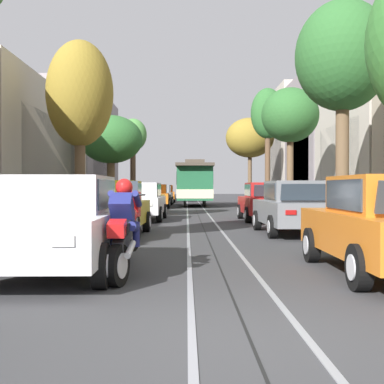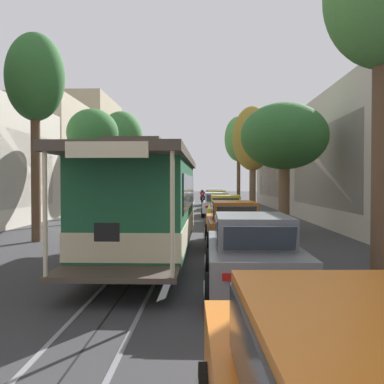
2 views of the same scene
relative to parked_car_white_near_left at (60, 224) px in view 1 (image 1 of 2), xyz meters
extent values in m
plane|color=#38383A|center=(2.65, 16.39, -0.80)|extent=(160.00, 160.00, 0.00)
cube|color=gray|center=(2.12, 19.43, -0.79)|extent=(0.08, 58.40, 0.01)
cube|color=gray|center=(3.18, 19.43, -0.79)|extent=(0.08, 58.40, 0.01)
cube|color=black|center=(2.65, 19.43, -0.80)|extent=(0.03, 58.40, 0.01)
cube|color=beige|center=(-7.26, 19.43, 2.60)|extent=(4.59, 16.50, 6.80)
cube|color=#2D3842|center=(-4.99, 19.43, 2.26)|extent=(0.04, 11.76, 4.08)
cube|color=gray|center=(-6.99, 36.23, 3.93)|extent=(4.05, 16.50, 9.46)
cube|color=#2D3842|center=(-4.99, 36.23, 3.46)|extent=(0.04, 11.76, 5.68)
cube|color=beige|center=(12.42, 19.43, 2.43)|extent=(4.32, 9.78, 6.46)
cube|color=#2D3842|center=(10.28, 19.43, 2.11)|extent=(0.04, 7.06, 3.88)
cube|color=gray|center=(12.78, 29.51, 4.03)|extent=(5.03, 9.78, 9.67)
cube|color=#2D3842|center=(10.28, 29.51, 3.55)|extent=(0.04, 7.06, 5.80)
cube|color=beige|center=(12.47, 39.59, 4.43)|extent=(4.42, 9.78, 10.45)
cube|color=#2D3842|center=(10.28, 39.59, 3.90)|extent=(0.04, 7.06, 6.27)
cube|color=silver|center=(0.00, -0.04, -0.15)|extent=(1.83, 4.31, 0.66)
cube|color=silver|center=(0.00, 0.11, 0.48)|extent=(1.49, 2.07, 0.60)
cube|color=#2D3842|center=(0.01, -0.73, 0.46)|extent=(1.33, 0.23, 0.47)
cube|color=#2D3842|center=(-0.01, 1.29, 0.46)|extent=(1.30, 0.21, 0.45)
cube|color=#2D3842|center=(0.75, 0.12, 0.48)|extent=(0.04, 1.81, 0.47)
cube|color=#2D3842|center=(-0.75, 0.10, 0.48)|extent=(0.04, 1.81, 0.47)
cube|color=white|center=(0.57, -2.20, -0.05)|extent=(0.28, 0.04, 0.14)
cube|color=#B21414|center=(0.54, 2.12, -0.05)|extent=(0.28, 0.04, 0.12)
cube|color=#B21414|center=(-0.57, 2.12, -0.05)|extent=(0.28, 0.04, 0.12)
cylinder|color=black|center=(0.89, -1.37, -0.48)|extent=(0.20, 0.64, 0.64)
cylinder|color=silver|center=(1.00, -1.37, -0.48)|extent=(0.02, 0.35, 0.35)
cylinder|color=black|center=(0.87, 1.30, -0.48)|extent=(0.20, 0.64, 0.64)
cylinder|color=silver|center=(0.98, 1.30, -0.48)|extent=(0.02, 0.35, 0.35)
cylinder|color=black|center=(-0.89, 1.29, -0.48)|extent=(0.20, 0.64, 0.64)
cylinder|color=silver|center=(-1.00, 1.29, -0.48)|extent=(0.02, 0.35, 0.35)
cube|color=gold|center=(-0.10, 6.30, -0.15)|extent=(1.95, 4.36, 0.66)
cube|color=gold|center=(-0.10, 6.45, 0.48)|extent=(1.55, 2.11, 0.60)
cube|color=#2D3842|center=(-0.13, 5.61, 0.46)|extent=(1.34, 0.27, 0.47)
cube|color=#2D3842|center=(-0.06, 7.63, 0.46)|extent=(1.30, 0.24, 0.45)
cube|color=#2D3842|center=(0.65, 6.42, 0.48)|extent=(0.09, 1.81, 0.47)
cube|color=#2D3842|center=(-0.85, 6.48, 0.48)|extent=(0.09, 1.81, 0.47)
cube|color=white|center=(0.38, 4.12, -0.05)|extent=(0.28, 0.05, 0.14)
cube|color=#B21414|center=(0.53, 8.44, -0.05)|extent=(0.28, 0.05, 0.12)
cube|color=white|center=(-0.74, 4.16, -0.05)|extent=(0.28, 0.05, 0.14)
cube|color=#B21414|center=(-0.59, 8.48, -0.05)|extent=(0.28, 0.05, 0.12)
cylinder|color=black|center=(0.73, 4.94, -0.48)|extent=(0.22, 0.65, 0.64)
cylinder|color=silver|center=(0.84, 4.93, -0.48)|extent=(0.03, 0.35, 0.35)
cylinder|color=black|center=(-1.03, 5.00, -0.48)|extent=(0.22, 0.65, 0.64)
cylinder|color=silver|center=(-1.14, 5.00, -0.48)|extent=(0.03, 0.35, 0.35)
cylinder|color=black|center=(0.82, 7.60, -0.48)|extent=(0.22, 0.65, 0.64)
cylinder|color=silver|center=(0.93, 7.60, -0.48)|extent=(0.03, 0.35, 0.35)
cylinder|color=black|center=(-0.94, 7.66, -0.48)|extent=(0.22, 0.65, 0.64)
cylinder|color=silver|center=(-1.05, 7.67, -0.48)|extent=(0.03, 0.35, 0.35)
cube|color=silver|center=(0.14, 13.21, -0.15)|extent=(1.91, 4.35, 0.66)
cube|color=silver|center=(0.15, 13.36, 0.48)|extent=(1.53, 2.10, 0.60)
cube|color=#2D3842|center=(0.13, 12.52, 0.46)|extent=(1.34, 0.26, 0.47)
cube|color=#2D3842|center=(0.18, 14.54, 0.46)|extent=(1.30, 0.23, 0.45)
cube|color=#2D3842|center=(0.90, 13.34, 0.48)|extent=(0.08, 1.81, 0.47)
cube|color=#2D3842|center=(-0.60, 13.38, 0.48)|extent=(0.08, 1.81, 0.47)
cube|color=white|center=(0.65, 11.04, -0.05)|extent=(0.28, 0.05, 0.14)
cube|color=#B21414|center=(0.76, 15.35, -0.05)|extent=(0.28, 0.05, 0.12)
cube|color=white|center=(-0.47, 11.06, -0.05)|extent=(0.28, 0.05, 0.14)
cube|color=#B21414|center=(-0.36, 15.38, -0.05)|extent=(0.28, 0.05, 0.12)
cylinder|color=black|center=(0.99, 11.85, -0.48)|extent=(0.22, 0.65, 0.64)
cylinder|color=silver|center=(1.10, 11.85, -0.48)|extent=(0.03, 0.35, 0.35)
cylinder|color=black|center=(-0.77, 11.90, -0.48)|extent=(0.22, 0.65, 0.64)
cylinder|color=silver|center=(-0.88, 11.90, -0.48)|extent=(0.03, 0.35, 0.35)
cylinder|color=black|center=(1.06, 14.52, -0.48)|extent=(0.22, 0.65, 0.64)
cylinder|color=silver|center=(1.17, 14.52, -0.48)|extent=(0.03, 0.35, 0.35)
cylinder|color=black|center=(-0.70, 14.56, -0.48)|extent=(0.22, 0.65, 0.64)
cylinder|color=silver|center=(-0.81, 14.57, -0.48)|extent=(0.03, 0.35, 0.35)
cube|color=gold|center=(-0.14, 18.94, -0.15)|extent=(1.95, 4.36, 0.66)
cube|color=gold|center=(-0.13, 19.09, 0.48)|extent=(1.55, 2.11, 0.60)
cube|color=#2D3842|center=(-0.16, 18.26, 0.46)|extent=(1.34, 0.27, 0.47)
cube|color=#2D3842|center=(-0.09, 20.28, 0.46)|extent=(1.30, 0.24, 0.45)
cube|color=#2D3842|center=(0.61, 19.07, 0.48)|extent=(0.09, 1.81, 0.47)
cube|color=#2D3842|center=(-0.88, 19.12, 0.48)|extent=(0.09, 1.81, 0.47)
cube|color=white|center=(0.34, 16.77, -0.05)|extent=(0.28, 0.05, 0.14)
cube|color=#B21414|center=(0.50, 21.08, -0.05)|extent=(0.28, 0.05, 0.12)
cube|color=white|center=(-0.77, 16.81, -0.05)|extent=(0.28, 0.05, 0.14)
cube|color=#B21414|center=(-0.62, 21.12, -0.05)|extent=(0.28, 0.05, 0.12)
cylinder|color=black|center=(0.69, 17.58, -0.48)|extent=(0.22, 0.65, 0.64)
cylinder|color=silver|center=(0.80, 17.58, -0.48)|extent=(0.03, 0.35, 0.35)
cylinder|color=black|center=(-1.06, 17.64, -0.48)|extent=(0.22, 0.65, 0.64)
cylinder|color=silver|center=(-1.17, 17.65, -0.48)|extent=(0.03, 0.35, 0.35)
cylinder|color=black|center=(0.79, 20.25, -0.48)|extent=(0.22, 0.65, 0.64)
cylinder|color=silver|center=(0.90, 20.24, -0.48)|extent=(0.03, 0.35, 0.35)
cylinder|color=black|center=(-0.97, 20.31, -0.48)|extent=(0.22, 0.65, 0.64)
cylinder|color=silver|center=(-1.08, 20.31, -0.48)|extent=(0.03, 0.35, 0.35)
cube|color=orange|center=(-0.04, 26.06, -0.15)|extent=(1.88, 4.33, 0.66)
cube|color=orange|center=(-0.04, 26.21, 0.48)|extent=(1.52, 2.09, 0.60)
cube|color=#2D3842|center=(-0.03, 25.37, 0.46)|extent=(1.34, 0.25, 0.47)
cube|color=#2D3842|center=(-0.07, 27.39, 0.46)|extent=(1.30, 0.22, 0.45)
cube|color=#2D3842|center=(0.71, 26.23, 0.48)|extent=(0.07, 1.81, 0.47)
cube|color=#2D3842|center=(-0.79, 26.20, 0.48)|extent=(0.07, 1.81, 0.47)
cube|color=white|center=(0.56, 23.91, -0.05)|extent=(0.28, 0.05, 0.14)
cube|color=#B21414|center=(0.48, 28.23, -0.05)|extent=(0.28, 0.05, 0.12)
cube|color=white|center=(-0.55, 23.89, -0.05)|extent=(0.28, 0.05, 0.14)
cube|color=#B21414|center=(-0.64, 28.21, -0.05)|extent=(0.28, 0.05, 0.12)
cylinder|color=black|center=(0.87, 24.75, -0.48)|extent=(0.21, 0.64, 0.64)
cylinder|color=silver|center=(0.98, 24.75, -0.48)|extent=(0.03, 0.35, 0.35)
cylinder|color=black|center=(-0.89, 24.71, -0.48)|extent=(0.21, 0.64, 0.64)
cylinder|color=silver|center=(-1.00, 24.71, -0.48)|extent=(0.03, 0.35, 0.35)
cylinder|color=black|center=(0.81, 27.41, -0.48)|extent=(0.21, 0.64, 0.64)
cylinder|color=silver|center=(0.92, 27.41, -0.48)|extent=(0.03, 0.35, 0.35)
cylinder|color=black|center=(-0.94, 27.38, -0.48)|extent=(0.21, 0.64, 0.64)
cylinder|color=silver|center=(-1.05, 27.37, -0.48)|extent=(0.03, 0.35, 0.35)
cube|color=slate|center=(0.00, 32.20, -0.15)|extent=(1.84, 4.32, 0.66)
cube|color=slate|center=(0.00, 32.35, 0.48)|extent=(1.50, 2.08, 0.60)
cube|color=#2D3842|center=(0.00, 31.51, 0.46)|extent=(1.33, 0.24, 0.47)
cube|color=#2D3842|center=(0.02, 33.53, 0.46)|extent=(1.30, 0.21, 0.45)
cube|color=#2D3842|center=(0.75, 32.34, 0.48)|extent=(0.05, 1.81, 0.47)
cube|color=#2D3842|center=(-0.74, 32.36, 0.48)|extent=(0.05, 1.81, 0.47)
cube|color=white|center=(0.54, 30.03, -0.05)|extent=(0.28, 0.04, 0.14)
cube|color=#B21414|center=(0.58, 34.35, -0.05)|extent=(0.28, 0.04, 0.12)
cube|color=white|center=(-0.58, 30.04, -0.05)|extent=(0.28, 0.04, 0.14)
cube|color=#B21414|center=(-0.53, 34.36, -0.05)|extent=(0.28, 0.04, 0.12)
cylinder|color=black|center=(0.87, 30.86, -0.48)|extent=(0.21, 0.64, 0.64)
cylinder|color=silver|center=(0.98, 30.86, -0.48)|extent=(0.02, 0.35, 0.35)
cylinder|color=black|center=(-0.89, 30.87, -0.48)|extent=(0.21, 0.64, 0.64)
cylinder|color=silver|center=(-1.00, 30.88, -0.48)|extent=(0.02, 0.35, 0.35)
cylinder|color=black|center=(0.90, 33.52, -0.48)|extent=(0.21, 0.64, 0.64)
cylinder|color=silver|center=(1.01, 33.52, -0.48)|extent=(0.02, 0.35, 0.35)
cylinder|color=black|center=(-0.86, 33.54, -0.48)|extent=(0.21, 0.64, 0.64)
cylinder|color=silver|center=(-0.97, 33.54, -0.48)|extent=(0.02, 0.35, 0.35)
cube|color=orange|center=(0.04, 38.58, -0.15)|extent=(1.94, 4.36, 0.66)
cube|color=orange|center=(0.03, 38.73, 0.48)|extent=(1.54, 2.11, 0.60)
cube|color=#2D3842|center=(0.06, 37.89, 0.46)|extent=(1.34, 0.27, 0.47)
cube|color=#2D3842|center=(-0.01, 39.91, 0.46)|extent=(1.30, 0.24, 0.45)
cube|color=#2D3842|center=(0.78, 38.75, 0.48)|extent=(0.09, 1.81, 0.47)
cube|color=#2D3842|center=(-0.71, 38.70, 0.48)|extent=(0.09, 1.81, 0.47)
cube|color=white|center=(0.67, 36.44, -0.05)|extent=(0.28, 0.05, 0.14)
cube|color=#B21414|center=(0.52, 40.76, -0.05)|extent=(0.28, 0.05, 0.12)
cube|color=white|center=(-0.45, 36.40, -0.05)|extent=(0.28, 0.05, 0.14)
cube|color=#B21414|center=(-0.59, 40.72, -0.05)|extent=(0.28, 0.05, 0.12)
cylinder|color=black|center=(0.96, 37.28, -0.48)|extent=(0.22, 0.65, 0.64)
cylinder|color=silver|center=(1.07, 37.28, -0.48)|extent=(0.03, 0.35, 0.35)
cylinder|color=black|center=(-0.80, 37.22, -0.48)|extent=(0.22, 0.65, 0.64)
cylinder|color=silver|center=(-0.91, 37.21, -0.48)|extent=(0.03, 0.35, 0.35)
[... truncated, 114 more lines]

